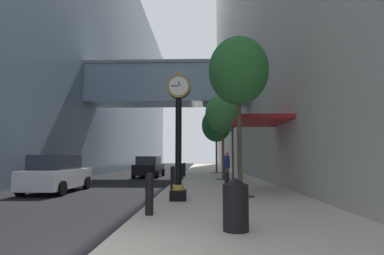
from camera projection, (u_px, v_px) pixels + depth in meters
name	position (u px, v px, depth m)	size (l,w,h in m)	color
ground_plane	(185.00, 173.00, 31.33)	(110.00, 110.00, 0.00)	black
sidewalk_right	(211.00, 171.00, 34.23)	(5.69, 80.00, 0.14)	beige
building_block_left	(84.00, 61.00, 35.90)	(22.78, 80.00, 26.17)	slate
street_clock	(178.00, 128.00, 10.61)	(0.84, 0.55, 4.53)	black
bollard_nearest	(149.00, 193.00, 7.80)	(0.23, 0.23, 1.07)	black
bollard_third	(173.00, 177.00, 14.08)	(0.23, 0.23, 1.07)	black
bollard_fourth	(178.00, 173.00, 17.22)	(0.23, 0.23, 1.07)	black
bollard_fifth	(182.00, 171.00, 20.36)	(0.23, 0.23, 1.07)	black
bollard_sixth	(184.00, 169.00, 23.50)	(0.23, 0.23, 1.07)	black
street_tree_near	(238.00, 72.00, 11.89)	(2.34, 2.34, 6.20)	#333335
street_tree_mid_near	(223.00, 114.00, 20.75)	(2.37, 2.37, 5.82)	#333335
street_tree_mid_far	(216.00, 125.00, 29.66)	(2.83, 2.83, 6.25)	#333335
trash_bin	(236.00, 204.00, 6.10)	(0.53, 0.53, 1.05)	black
pedestrian_walking	(227.00, 167.00, 16.67)	(0.35, 0.46, 1.80)	#23232D
storefront_awning	(258.00, 122.00, 14.50)	(2.40, 3.60, 3.30)	maroon
car_white_near	(57.00, 174.00, 14.08)	(1.98, 4.22, 1.71)	silver
car_black_mid	(149.00, 167.00, 24.98)	(2.14, 4.65, 1.70)	black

